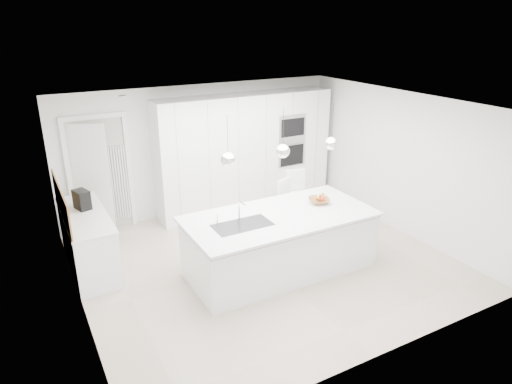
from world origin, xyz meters
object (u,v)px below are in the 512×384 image
island_base (281,244)px  bar_stool_right (299,203)px  espresso_machine (82,200)px  bar_stool_left (288,211)px  fruit_bowl (319,201)px

island_base → bar_stool_right: 1.39m
espresso_machine → bar_stool_right: 3.62m
bar_stool_left → bar_stool_right: (0.35, 0.18, 0.03)m
fruit_bowl → bar_stool_left: bearing=104.1°
bar_stool_left → fruit_bowl: bearing=-99.8°
fruit_bowl → bar_stool_left: size_ratio=0.30×
island_base → bar_stool_right: bearing=44.8°
bar_stool_left → bar_stool_right: bar_stool_right is taller
island_base → bar_stool_right: bar_stool_right is taller
fruit_bowl → bar_stool_right: size_ratio=0.29×
island_base → bar_stool_left: (0.63, 0.79, 0.11)m
island_base → fruit_bowl: 0.95m
island_base → bar_stool_left: bar_stool_left is taller
island_base → espresso_machine: (-2.53, 1.71, 0.62)m
island_base → fruit_bowl: size_ratio=8.49×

